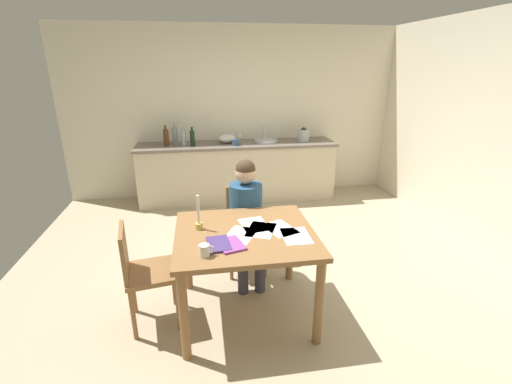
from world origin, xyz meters
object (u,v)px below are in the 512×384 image
(bottle_sauce, at_px, (192,138))
(teacup_on_counter, at_px, (235,142))
(book_cookery, at_px, (219,244))
(stovetop_kettle, at_px, (303,135))
(wine_glass_back_left, at_px, (226,135))
(chair_at_table, at_px, (245,225))
(person_seated, at_px, (247,213))
(sink_unit, at_px, (266,141))
(bottle_wine_red, at_px, (183,138))
(book_magazine, at_px, (231,244))
(chair_side_empty, at_px, (144,271))
(wine_glass_by_kettle, at_px, (233,134))
(bottle_oil, at_px, (166,137))
(mixing_bowl, at_px, (227,138))
(candlestick, at_px, (199,220))
(bottle_vinegar, at_px, (175,135))
(coffee_mug, at_px, (205,250))
(wine_glass_near_sink, at_px, (240,134))
(dining_table, at_px, (245,245))

(bottle_sauce, bearing_deg, teacup_on_counter, -5.18)
(book_cookery, bearing_deg, stovetop_kettle, 57.59)
(bottle_sauce, distance_m, wine_glass_back_left, 0.56)
(chair_at_table, relative_size, person_seated, 0.72)
(sink_unit, relative_size, teacup_on_counter, 2.94)
(bottle_wine_red, bearing_deg, chair_at_table, -71.50)
(person_seated, bearing_deg, book_magazine, -105.99)
(chair_side_empty, bearing_deg, wine_glass_by_kettle, 71.14)
(bottle_oil, distance_m, wine_glass_by_kettle, 1.01)
(chair_at_table, distance_m, wine_glass_by_kettle, 2.24)
(sink_unit, bearing_deg, chair_at_table, -106.10)
(bottle_wine_red, bearing_deg, stovetop_kettle, 2.40)
(book_cookery, bearing_deg, mixing_bowl, 78.78)
(candlestick, height_order, wine_glass_by_kettle, candlestick)
(book_cookery, bearing_deg, bottle_vinegar, 93.28)
(bottle_oil, distance_m, bottle_sauce, 0.39)
(sink_unit, distance_m, bottle_oil, 1.50)
(chair_side_empty, height_order, candlestick, candlestick)
(candlestick, distance_m, wine_glass_by_kettle, 2.86)
(teacup_on_counter, bearing_deg, coffee_mug, -99.97)
(stovetop_kettle, bearing_deg, bottle_sauce, -176.87)
(coffee_mug, xyz_separation_m, book_magazine, (0.19, 0.12, -0.04))
(chair_at_table, xyz_separation_m, chair_side_empty, (-0.91, -0.74, 0.02))
(coffee_mug, height_order, wine_glass_near_sink, wine_glass_near_sink)
(mixing_bowl, xyz_separation_m, teacup_on_counter, (0.11, -0.23, -0.02))
(bottle_wine_red, height_order, wine_glass_by_kettle, bottle_wine_red)
(bottle_oil, xyz_separation_m, teacup_on_counter, (1.01, -0.15, -0.08))
(bottle_wine_red, distance_m, wine_glass_back_left, 0.68)
(person_seated, distance_m, teacup_on_counter, 2.05)
(coffee_mug, bearing_deg, bottle_wine_red, 94.46)
(bottle_oil, bearing_deg, wine_glass_back_left, 9.68)
(dining_table, bearing_deg, book_cookery, -140.32)
(dining_table, height_order, person_seated, person_seated)
(sink_unit, distance_m, bottle_sauce, 1.12)
(sink_unit, distance_m, stovetop_kettle, 0.60)
(person_seated, bearing_deg, book_cookery, -112.00)
(wine_glass_by_kettle, bearing_deg, bottle_wine_red, -162.98)
(book_cookery, relative_size, wine_glass_by_kettle, 1.61)
(coffee_mug, bearing_deg, sink_unit, 72.04)
(chair_at_table, xyz_separation_m, candlestick, (-0.45, -0.62, 0.37))
(bottle_wine_red, bearing_deg, wine_glass_near_sink, 14.93)
(coffee_mug, distance_m, bottle_oil, 3.14)
(book_magazine, distance_m, wine_glass_back_left, 3.14)
(dining_table, distance_m, teacup_on_counter, 2.64)
(chair_side_empty, bearing_deg, chair_at_table, 39.22)
(dining_table, relative_size, bottle_sauce, 3.96)
(dining_table, distance_m, bottle_sauce, 2.73)
(sink_unit, distance_m, teacup_on_counter, 0.51)
(book_cookery, height_order, bottle_sauce, bottle_sauce)
(mixing_bowl, bearing_deg, stovetop_kettle, -3.70)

